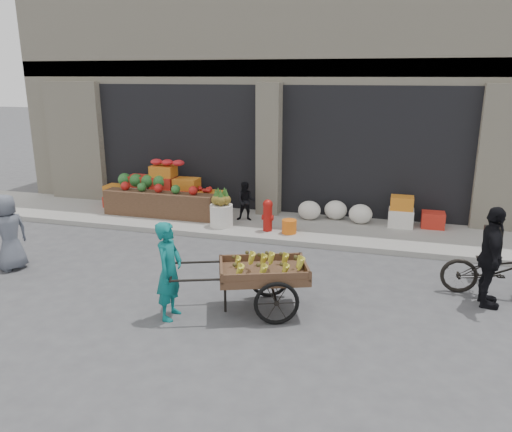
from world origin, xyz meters
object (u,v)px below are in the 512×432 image
(pineapple_bin, at_px, (221,215))
(vendor_grey, at_px, (8,232))
(seated_person, at_px, (246,201))
(bicycle, at_px, (498,270))
(fire_hydrant, at_px, (268,214))
(orange_bucket, at_px, (289,227))
(banana_cart, at_px, (260,269))
(vendor_woman, at_px, (169,271))
(cyclist, at_px, (491,257))

(pineapple_bin, height_order, vendor_grey, vendor_grey)
(seated_person, xyz_separation_m, bicycle, (5.03, -2.67, -0.13))
(pineapple_bin, xyz_separation_m, fire_hydrant, (1.10, -0.05, 0.13))
(orange_bucket, height_order, banana_cart, banana_cart)
(fire_hydrant, bearing_deg, vendor_woman, -95.42)
(pineapple_bin, relative_size, cyclist, 0.33)
(bicycle, bearing_deg, cyclist, 153.48)
(seated_person, xyz_separation_m, vendor_woman, (0.31, -4.77, 0.15))
(orange_bucket, bearing_deg, vendor_woman, -102.35)
(orange_bucket, relative_size, bicycle, 0.19)
(vendor_woman, xyz_separation_m, cyclist, (4.52, 1.70, 0.06))
(pineapple_bin, distance_m, fire_hydrant, 1.11)
(vendor_woman, height_order, vendor_grey, vendor_woman)
(pineapple_bin, bearing_deg, vendor_grey, -131.96)
(pineapple_bin, bearing_deg, cyclist, -25.24)
(pineapple_bin, distance_m, seated_person, 0.75)
(orange_bucket, distance_m, vendor_woman, 4.19)
(bicycle, bearing_deg, vendor_woman, 114.03)
(orange_bucket, height_order, vendor_woman, vendor_woman)
(cyclist, bearing_deg, bicycle, -26.52)
(fire_hydrant, bearing_deg, bicycle, -24.97)
(fire_hydrant, bearing_deg, banana_cart, -77.06)
(seated_person, height_order, cyclist, cyclist)
(seated_person, relative_size, vendor_woman, 0.64)
(seated_person, xyz_separation_m, cyclist, (4.83, -3.07, 0.20))
(cyclist, bearing_deg, seated_person, 57.64)
(banana_cart, height_order, vendor_woman, vendor_woman)
(seated_person, distance_m, vendor_grey, 5.08)
(pineapple_bin, bearing_deg, orange_bucket, -3.58)
(fire_hydrant, xyz_separation_m, vendor_woman, (-0.39, -4.12, 0.23))
(bicycle, bearing_deg, fire_hydrant, 65.08)
(fire_hydrant, xyz_separation_m, banana_cart, (0.82, -3.55, 0.17))
(banana_cart, relative_size, cyclist, 1.50)
(vendor_woman, bearing_deg, orange_bucket, -13.27)
(vendor_grey, xyz_separation_m, bicycle, (8.34, 1.18, -0.25))
(pineapple_bin, xyz_separation_m, cyclist, (5.23, -2.47, 0.42))
(fire_hydrant, relative_size, vendor_woman, 0.49)
(seated_person, bearing_deg, vendor_woman, -96.28)
(vendor_grey, bearing_deg, orange_bucket, 146.09)
(pineapple_bin, height_order, vendor_woman, vendor_woman)
(orange_bucket, bearing_deg, bicycle, -27.17)
(fire_hydrant, height_order, vendor_woman, vendor_woman)
(pineapple_bin, height_order, bicycle, bicycle)
(pineapple_bin, height_order, seated_person, seated_person)
(vendor_woman, bearing_deg, pineapple_bin, 8.75)
(seated_person, bearing_deg, orange_bucket, -40.26)
(fire_hydrant, xyz_separation_m, orange_bucket, (0.50, -0.05, -0.23))
(pineapple_bin, relative_size, fire_hydrant, 0.73)
(vendor_grey, height_order, cyclist, cyclist)
(fire_hydrant, distance_m, banana_cart, 3.65)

